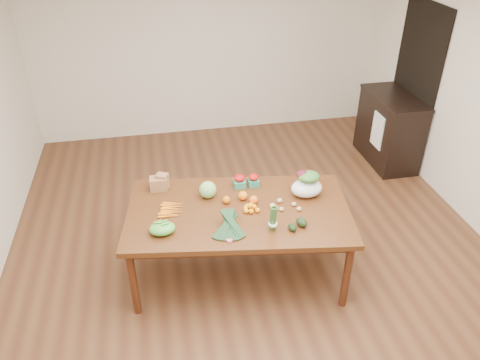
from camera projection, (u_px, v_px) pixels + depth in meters
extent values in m
plane|color=brown|center=(253.00, 253.00, 4.86)|extent=(6.00, 6.00, 0.00)
cube|color=white|center=(208.00, 43.00, 6.63)|extent=(5.00, 0.02, 2.70)
cube|color=#542913|center=(239.00, 241.00, 4.44)|extent=(2.16, 1.41, 0.75)
cube|color=black|center=(414.00, 86.00, 6.04)|extent=(0.02, 1.00, 2.10)
cube|color=black|center=(389.00, 129.00, 6.27)|extent=(0.52, 1.02, 0.94)
cube|color=white|center=(377.00, 131.00, 6.05)|extent=(0.02, 0.28, 0.45)
sphere|color=#87BA6B|center=(208.00, 190.00, 4.37)|extent=(0.16, 0.16, 0.16)
sphere|color=#DC590D|center=(226.00, 200.00, 4.31)|extent=(0.07, 0.07, 0.07)
sphere|color=orange|center=(243.00, 196.00, 4.35)|extent=(0.09, 0.09, 0.09)
sphere|color=orange|center=(254.00, 200.00, 4.30)|extent=(0.08, 0.08, 0.08)
ellipsoid|color=#56B93E|center=(162.00, 228.00, 3.93)|extent=(0.22, 0.17, 0.10)
ellipsoid|color=#CEBC76|center=(272.00, 206.00, 4.26)|extent=(0.05, 0.05, 0.04)
ellipsoid|color=tan|center=(282.00, 209.00, 4.21)|extent=(0.05, 0.04, 0.04)
ellipsoid|color=tan|center=(294.00, 204.00, 4.28)|extent=(0.05, 0.04, 0.04)
ellipsoid|color=tan|center=(280.00, 201.00, 4.32)|extent=(0.05, 0.05, 0.04)
ellipsoid|color=#DAC07D|center=(299.00, 209.00, 4.22)|extent=(0.05, 0.04, 0.04)
ellipsoid|color=black|center=(292.00, 227.00, 3.97)|extent=(0.09, 0.11, 0.06)
ellipsoid|color=black|center=(301.00, 222.00, 4.02)|extent=(0.11, 0.14, 0.08)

